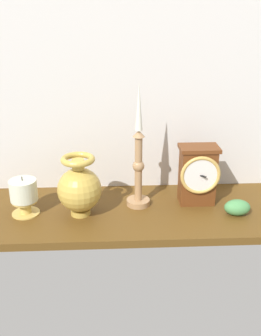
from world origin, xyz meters
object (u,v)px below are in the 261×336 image
object	(u,v)px
mantel_clock	(198,174)
brass_vase_bulbous	(79,188)
pillar_candle_front	(24,195)
candlestick_tall_left	(138,164)

from	to	relation	value
mantel_clock	brass_vase_bulbous	size ratio (longest dim) A/B	1.01
mantel_clock	pillar_candle_front	bearing A→B (deg)	-174.77
brass_vase_bulbous	pillar_candle_front	xyz separation A→B (cm)	(-16.87, 1.05, -2.40)
candlestick_tall_left	pillar_candle_front	xyz separation A→B (cm)	(-34.88, -4.34, -7.62)
candlestick_tall_left	brass_vase_bulbous	size ratio (longest dim) A/B	2.08
mantel_clock	candlestick_tall_left	size ratio (longest dim) A/B	0.49
mantel_clock	brass_vase_bulbous	bearing A→B (deg)	-170.80
mantel_clock	brass_vase_bulbous	world-z (taller)	mantel_clock
mantel_clock	candlestick_tall_left	xyz separation A→B (cm)	(-18.86, -0.58, 4.24)
mantel_clock	brass_vase_bulbous	distance (cm)	37.36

